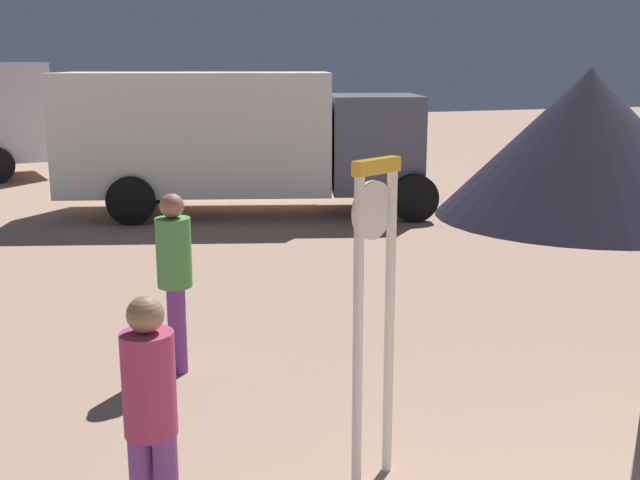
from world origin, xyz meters
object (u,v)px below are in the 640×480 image
Objects in this scene: box_truck_near at (234,136)px; dome_tent at (586,144)px; person_near_clock at (151,414)px; person_distant at (175,273)px; standing_clock at (374,291)px.

dome_tent is at bearing -24.11° from box_truck_near.
person_near_clock is at bearing -106.66° from box_truck_near.
person_near_clock is 0.94× the size of person_distant.
person_near_clock is 0.22× the size of box_truck_near.
standing_clock is 10.44m from box_truck_near.
box_truck_near is at bearing 155.89° from dome_tent.
standing_clock is 0.41× the size of dome_tent.
person_near_clock is 11.15m from box_truck_near.
standing_clock is 2.76m from person_distant.
dome_tent is at bearing 40.10° from person_near_clock.
standing_clock is 10.85m from dome_tent.
person_near_clock is at bearing -102.60° from person_distant.
box_truck_near is at bearing 71.87° from person_distant.
dome_tent is (6.19, -2.77, -0.10)m from box_truck_near.
person_distant is 0.31× the size of dome_tent.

